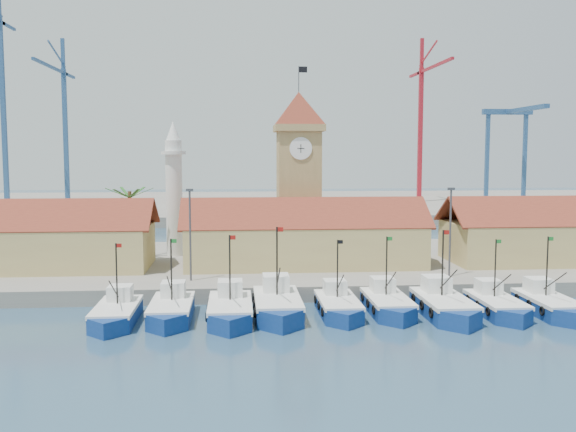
{
  "coord_description": "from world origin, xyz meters",
  "views": [
    {
      "loc": [
        -7.56,
        -50.58,
        13.95
      ],
      "look_at": [
        -1.93,
        18.0,
        7.2
      ],
      "focal_mm": 40.0,
      "sensor_mm": 36.0,
      "label": 1
    }
  ],
  "objects": [
    {
      "name": "boat_4",
      "position": [
        1.22,
        3.0,
        0.71
      ],
      "size": [
        3.31,
        9.06,
        6.86
      ],
      "color": "navy",
      "rests_on": "ground"
    },
    {
      "name": "boat_8",
      "position": [
        19.56,
        1.83,
        0.73
      ],
      "size": [
        3.43,
        9.39,
        7.1
      ],
      "color": "navy",
      "rests_on": "ground"
    },
    {
      "name": "crane_blue_near",
      "position": [
        -48.08,
        106.4,
        23.69
      ],
      "size": [
        1.0,
        33.38,
        38.99
      ],
      "color": "#284E7C",
      "rests_on": "terminal"
    },
    {
      "name": "boat_3",
      "position": [
        -4.04,
        3.04,
        0.83
      ],
      "size": [
        3.9,
        10.67,
        8.08
      ],
      "color": "navy",
      "rests_on": "ground"
    },
    {
      "name": "hall_center",
      "position": [
        0.0,
        20.0,
        3.99
      ],
      "size": [
        27.04,
        10.13,
        7.61
      ],
      "color": "tan",
      "rests_on": "quay"
    },
    {
      "name": "gantry",
      "position": [
        62.0,
        106.65,
        20.04
      ],
      "size": [
        13.0,
        22.0,
        23.2
      ],
      "color": "#284E7C",
      "rests_on": "terminal"
    },
    {
      "name": "boat_7",
      "position": [
        14.98,
        2.08,
        0.71
      ],
      "size": [
        3.32,
        9.08,
        6.87
      ],
      "color": "navy",
      "rests_on": "ground"
    },
    {
      "name": "boat_6",
      "position": [
        10.23,
        1.88,
        0.81
      ],
      "size": [
        3.76,
        10.31,
        7.8
      ],
      "color": "navy",
      "rests_on": "ground"
    },
    {
      "name": "ground",
      "position": [
        0.0,
        0.0,
        0.0
      ],
      "size": [
        400.0,
        400.0,
        0.0
      ],
      "primitive_type": "plane",
      "color": "#1C364B",
      "rests_on": "ground"
    },
    {
      "name": "lamp_posts",
      "position": [
        0.5,
        12.0,
        6.48
      ],
      "size": [
        80.7,
        0.25,
        9.03
      ],
      "color": "#3F3F44",
      "rests_on": "quay"
    },
    {
      "name": "crane_red_right",
      "position": [
        37.88,
        103.52,
        24.06
      ],
      "size": [
        1.0,
        32.74,
        39.73
      ],
      "color": "#A41924",
      "rests_on": "terminal"
    },
    {
      "name": "terminal",
      "position": [
        0.0,
        110.0,
        1.0
      ],
      "size": [
        240.0,
        80.0,
        2.0
      ],
      "primitive_type": "cube",
      "color": "gray",
      "rests_on": "ground"
    },
    {
      "name": "minaret",
      "position": [
        -15.0,
        28.0,
        9.73
      ],
      "size": [
        3.0,
        3.0,
        16.3
      ],
      "color": "silver",
      "rests_on": "quay"
    },
    {
      "name": "palm_tree",
      "position": [
        -20.0,
        26.0,
        6.25
      ],
      "size": [
        5.6,
        5.03,
        8.39
      ],
      "color": "brown",
      "rests_on": "quay"
    },
    {
      "name": "clock_tower",
      "position": [
        0.0,
        26.0,
        11.96
      ],
      "size": [
        5.8,
        5.8,
        22.7
      ],
      "color": "tan",
      "rests_on": "quay"
    },
    {
      "name": "boat_1",
      "position": [
        -13.03,
        2.69,
        0.74
      ],
      "size": [
        3.45,
        9.46,
        7.16
      ],
      "color": "navy",
      "rests_on": "ground"
    },
    {
      "name": "hall_left",
      "position": [
        -32.0,
        20.0,
        3.99
      ],
      "size": [
        31.2,
        10.13,
        7.61
      ],
      "color": "tan",
      "rests_on": "quay"
    },
    {
      "name": "boat_5",
      "position": [
        5.64,
        3.32,
        0.73
      ],
      "size": [
        3.41,
        9.33,
        7.06
      ],
      "color": "navy",
      "rests_on": "ground"
    },
    {
      "name": "crane_blue_far",
      "position": [
        -60.23,
        100.43,
        29.68
      ],
      "size": [
        1.0,
        35.27,
        49.56
      ],
      "color": "#284E7C",
      "rests_on": "terminal"
    },
    {
      "name": "boat_2",
      "position": [
        -8.09,
        2.08,
        0.78
      ],
      "size": [
        3.62,
        9.92,
        7.51
      ],
      "color": "navy",
      "rests_on": "ground"
    },
    {
      "name": "boat_0",
      "position": [
        -17.45,
        1.95,
        0.72
      ],
      "size": [
        3.34,
        9.14,
        6.92
      ],
      "color": "navy",
      "rests_on": "ground"
    },
    {
      "name": "quay",
      "position": [
        0.0,
        24.0,
        0.75
      ],
      "size": [
        140.0,
        32.0,
        1.5
      ],
      "primitive_type": "cube",
      "color": "gray",
      "rests_on": "ground"
    }
  ]
}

